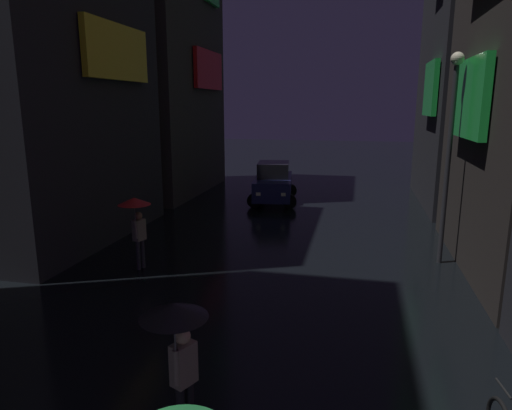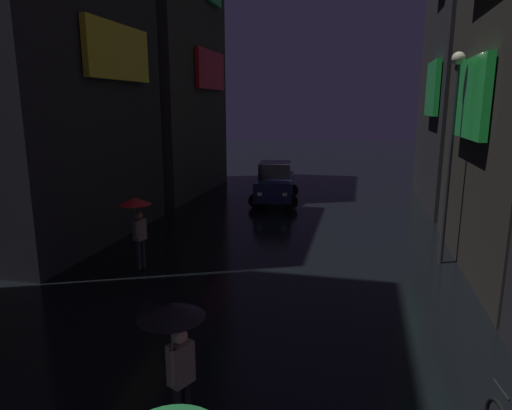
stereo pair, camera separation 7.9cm
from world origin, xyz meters
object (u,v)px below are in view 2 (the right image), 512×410
(streetlamp_right_far, at_px, (451,137))
(pedestrian_far_right_black, at_px, (174,333))
(pedestrian_near_crossing_red, at_px, (136,213))
(car_distant, at_px, (275,183))

(streetlamp_right_far, bearing_deg, pedestrian_far_right_black, -118.66)
(pedestrian_far_right_black, bearing_deg, pedestrian_near_crossing_red, 121.23)
(pedestrian_near_crossing_red, bearing_deg, streetlamp_right_far, 16.67)
(pedestrian_far_right_black, xyz_separation_m, car_distant, (-1.68, 16.14, -0.74))
(car_distant, bearing_deg, pedestrian_far_right_black, -84.05)
(pedestrian_near_crossing_red, distance_m, car_distant, 10.25)
(pedestrian_near_crossing_red, relative_size, streetlamp_right_far, 0.35)
(pedestrian_near_crossing_red, xyz_separation_m, car_distant, (2.03, 10.02, -0.74))
(pedestrian_near_crossing_red, height_order, streetlamp_right_far, streetlamp_right_far)
(pedestrian_near_crossing_red, xyz_separation_m, streetlamp_right_far, (8.45, 2.53, 2.04))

